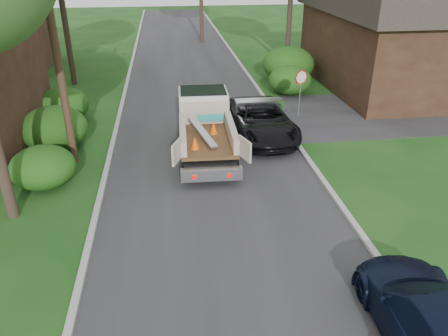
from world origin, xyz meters
TOP-DOWN VIEW (x-y plane):
  - ground at (0.00, 0.00)m, footprint 120.00×120.00m
  - road at (0.00, 10.00)m, footprint 8.00×90.00m
  - side_street at (12.00, 9.00)m, footprint 16.00×7.00m
  - curb_left at (-4.10, 10.00)m, footprint 0.20×90.00m
  - curb_right at (4.10, 10.00)m, footprint 0.20×90.00m
  - stop_sign at (5.20, 9.00)m, footprint 0.71×0.32m
  - utility_pole at (-5.48, 4.98)m, footprint 2.42×1.25m
  - house_right at (13.00, 14.00)m, footprint 9.72×12.96m
  - hedge_left_a at (-6.20, 3.00)m, footprint 2.34×2.34m
  - hedge_left_b at (-6.50, 6.50)m, footprint 2.86×2.86m
  - hedge_left_c at (-6.80, 10.00)m, footprint 2.60×2.60m
  - hedge_right_a at (5.80, 13.00)m, footprint 2.60×2.60m
  - hedge_right_b at (6.50, 16.00)m, footprint 3.38×3.38m
  - flatbed_truck at (0.01, 5.79)m, footprint 2.82×6.08m
  - black_pickup at (2.69, 6.72)m, footprint 2.81×5.79m
  - navy_suv at (3.80, -5.89)m, footprint 2.39×5.29m

SIDE VIEW (x-z plane):
  - ground at x=0.00m, z-range 0.00..0.00m
  - road at x=0.00m, z-range -0.01..0.01m
  - side_street at x=12.00m, z-range 0.00..0.02m
  - curb_left at x=-4.10m, z-range 0.00..0.12m
  - curb_right at x=4.10m, z-range 0.00..0.12m
  - navy_suv at x=3.80m, z-range 0.00..1.51m
  - hedge_left_a at x=-6.20m, z-range 0.00..1.53m
  - black_pickup at x=2.69m, z-range 0.00..1.59m
  - hedge_left_c at x=-6.80m, z-range 0.00..1.70m
  - hedge_right_a at x=5.80m, z-range 0.00..1.70m
  - hedge_left_b at x=-6.50m, z-range 0.00..1.87m
  - hedge_right_b at x=6.50m, z-range 0.00..2.21m
  - flatbed_truck at x=0.01m, z-range 0.10..2.37m
  - stop_sign at x=5.20m, z-range 0.54..3.02m
  - house_right at x=13.00m, z-range 0.06..6.26m
  - utility_pole at x=-5.48m, z-range 0.17..10.17m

